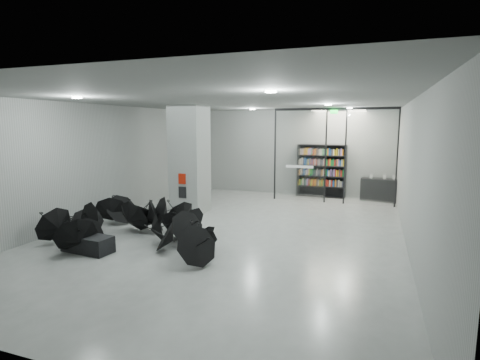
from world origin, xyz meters
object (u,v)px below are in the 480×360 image
(column, at_px, (190,160))
(umbrella_cluster, at_px, (140,228))
(bench, at_px, (88,244))
(bookshelf, at_px, (321,171))
(shop_counter, at_px, (381,190))

(column, distance_m, umbrella_cluster, 3.99)
(column, height_order, bench, column)
(column, distance_m, bookshelf, 6.44)
(bench, height_order, shop_counter, shop_counter)
(bookshelf, bearing_deg, umbrella_cluster, -113.81)
(bookshelf, relative_size, umbrella_cluster, 0.42)
(column, distance_m, shop_counter, 8.44)
(bookshelf, xyz_separation_m, shop_counter, (2.60, -0.10, -0.71))
(column, xyz_separation_m, bookshelf, (4.28, 4.75, -0.79))
(bench, bearing_deg, shop_counter, 57.88)
(umbrella_cluster, bearing_deg, bookshelf, 64.05)
(column, distance_m, bench, 5.38)
(bench, bearing_deg, umbrella_cluster, 72.20)
(column, relative_size, bookshelf, 1.66)
(bench, bearing_deg, column, 90.32)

